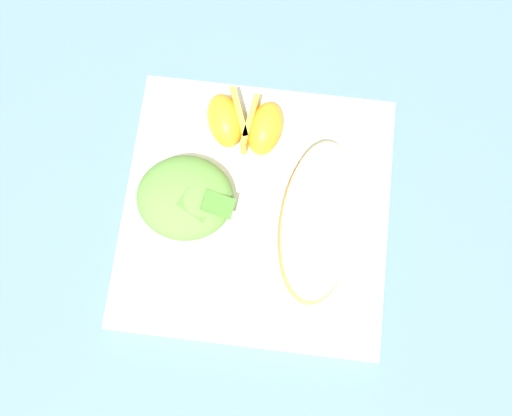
# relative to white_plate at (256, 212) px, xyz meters

# --- Properties ---
(ground) EXTENTS (3.00, 3.00, 0.00)m
(ground) POSITION_rel_white_plate_xyz_m (0.00, 0.00, -0.01)
(ground) COLOR slate
(white_plate) EXTENTS (0.28, 0.28, 0.02)m
(white_plate) POSITION_rel_white_plate_xyz_m (0.00, 0.00, 0.00)
(white_plate) COLOR white
(white_plate) RESTS_ON ground
(cheesy_pizza_bread) EXTENTS (0.09, 0.17, 0.04)m
(cheesy_pizza_bread) POSITION_rel_white_plate_xyz_m (-0.06, 0.01, 0.03)
(cheesy_pizza_bread) COLOR #B77F42
(cheesy_pizza_bread) RESTS_ON white_plate
(green_salad_pile) EXTENTS (0.10, 0.09, 0.04)m
(green_salad_pile) POSITION_rel_white_plate_xyz_m (0.07, 0.00, 0.03)
(green_salad_pile) COLOR #5B8E3D
(green_salad_pile) RESTS_ON white_plate
(orange_wedge_front) EXTENTS (0.05, 0.06, 0.04)m
(orange_wedge_front) POSITION_rel_white_plate_xyz_m (0.00, -0.08, 0.03)
(orange_wedge_front) COLOR orange
(orange_wedge_front) RESTS_ON white_plate
(orange_wedge_middle) EXTENTS (0.06, 0.07, 0.04)m
(orange_wedge_middle) POSITION_rel_white_plate_xyz_m (0.04, -0.09, 0.03)
(orange_wedge_middle) COLOR orange
(orange_wedge_middle) RESTS_ON white_plate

